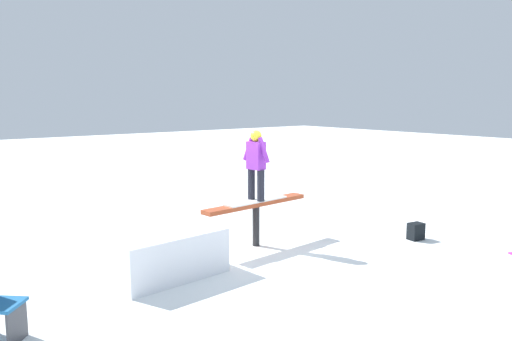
{
  "coord_description": "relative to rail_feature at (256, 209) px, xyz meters",
  "views": [
    {
      "loc": [
        -5.78,
        -7.32,
        2.83
      ],
      "look_at": [
        0.0,
        0.0,
        1.47
      ],
      "focal_mm": 35.0,
      "sensor_mm": 36.0,
      "label": 1
    }
  ],
  "objects": [
    {
      "name": "ground_plane",
      "position": [
        0.0,
        0.0,
        -0.73
      ],
      "size": [
        60.0,
        60.0,
        0.0
      ],
      "primitive_type": "plane",
      "color": "white"
    },
    {
      "name": "rail_feature",
      "position": [
        0.0,
        0.0,
        0.0
      ],
      "size": [
        2.43,
        0.47,
        0.87
      ],
      "rotation": [
        0.0,
        0.0,
        0.08
      ],
      "color": "black",
      "rests_on": "ground"
    },
    {
      "name": "snow_kicker_ramp",
      "position": [
        -2.18,
        -0.17,
        -0.37
      ],
      "size": [
        1.91,
        1.64,
        0.72
      ],
      "primitive_type": "cube",
      "rotation": [
        0.0,
        0.0,
        0.08
      ],
      "color": "white",
      "rests_on": "ground"
    },
    {
      "name": "main_rider_on_rail",
      "position": [
        0.0,
        0.0,
        0.81
      ],
      "size": [
        1.43,
        0.71,
        1.36
      ],
      "rotation": [
        0.0,
        0.0,
        0.08
      ],
      "color": "white",
      "rests_on": "rail_feature"
    },
    {
      "name": "backpack_on_snow",
      "position": [
        2.78,
        -1.67,
        -0.56
      ],
      "size": [
        0.33,
        0.27,
        0.34
      ],
      "primitive_type": "cube",
      "rotation": [
        0.0,
        0.0,
        6.12
      ],
      "color": "black",
      "rests_on": "ground"
    }
  ]
}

